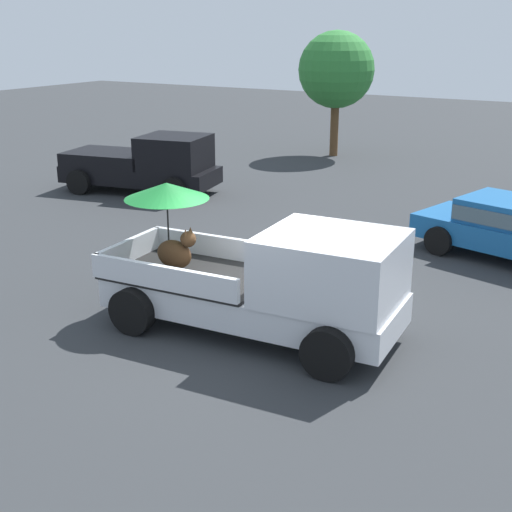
% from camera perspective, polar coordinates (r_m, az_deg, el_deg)
% --- Properties ---
extents(ground_plane, '(80.00, 80.00, 0.00)m').
position_cam_1_polar(ground_plane, '(11.89, -0.36, -6.16)').
color(ground_plane, '#2D3033').
extents(pickup_truck_main, '(5.16, 2.51, 2.38)m').
position_cam_1_polar(pickup_truck_main, '(11.36, 1.31, -1.93)').
color(pickup_truck_main, black).
rests_on(pickup_truck_main, ground).
extents(pickup_truck_red, '(5.05, 2.87, 1.80)m').
position_cam_1_polar(pickup_truck_red, '(21.71, -9.07, 7.47)').
color(pickup_truck_red, black).
rests_on(pickup_truck_red, ground).
extents(tree_by_lot, '(2.92, 2.92, 4.77)m').
position_cam_1_polar(tree_by_lot, '(27.57, 6.64, 14.97)').
color(tree_by_lot, brown).
rests_on(tree_by_lot, ground).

